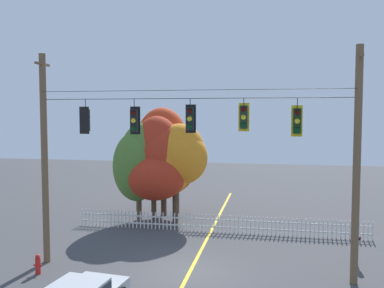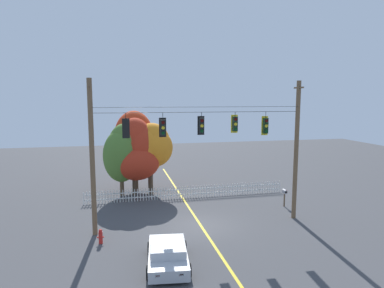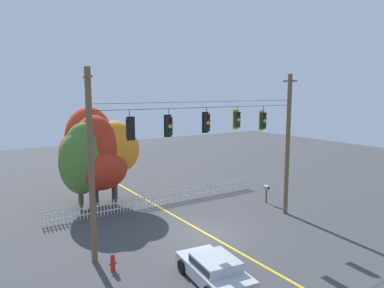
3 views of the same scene
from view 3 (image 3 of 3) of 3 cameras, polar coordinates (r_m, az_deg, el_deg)
ground at (r=21.74m, az=2.15°, el=-13.72°), size 80.00×80.00×0.00m
lane_centerline_stripe at (r=21.73m, az=2.15°, el=-13.71°), size 0.16×36.00×0.01m
signal_support_span at (r=20.45m, az=2.22°, el=-1.45°), size 13.30×1.10×9.21m
traffic_signal_northbound_primary at (r=18.02m, az=-9.66°, el=2.44°), size 0.43×0.38×1.48m
traffic_signal_eastbound_side at (r=18.99m, az=-3.63°, el=2.82°), size 0.43×0.38×1.49m
traffic_signal_northbound_secondary at (r=20.25m, az=2.27°, el=3.38°), size 0.43×0.38×1.41m
traffic_signal_westbound_side at (r=21.56m, az=7.02°, el=3.80°), size 0.43×0.38×1.33m
traffic_signal_southbound_primary at (r=22.95m, az=10.99°, el=3.61°), size 0.43×0.38×1.52m
white_picket_fence at (r=26.71m, az=-4.70°, el=-8.38°), size 16.34×0.06×0.99m
autumn_maple_near_fence at (r=25.59m, az=-16.60°, el=-2.17°), size 3.21×2.78×6.08m
autumn_maple_mid at (r=26.23m, az=-14.40°, el=-1.60°), size 3.97×4.28×6.50m
autumn_oak_far_east at (r=27.30m, az=-15.43°, el=-0.70°), size 4.57×4.20×7.04m
autumn_maple_far_west at (r=26.56m, az=-12.01°, el=-0.84°), size 3.54×2.91×6.05m
parked_car at (r=16.55m, az=3.49°, el=-18.80°), size 2.36×4.20×1.15m
fire_hydrant at (r=17.82m, az=-12.22°, el=-17.60°), size 0.38×0.22×0.83m
roadside_mailbox at (r=27.46m, az=11.51°, el=-6.82°), size 0.25×0.44×1.32m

